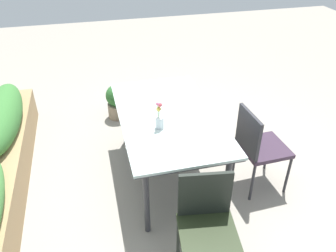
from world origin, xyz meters
TOP-DOWN VIEW (x-y plane):
  - ground_plane at (0.00, 0.00)m, footprint 12.00×12.00m
  - dining_table at (0.01, 0.09)m, footprint 1.60×0.93m
  - chair_near_left at (-0.36, -0.71)m, footprint 0.44×0.44m
  - chair_end_left at (-1.14, 0.08)m, footprint 0.48×0.48m
  - flower_vase at (-0.19, 0.22)m, footprint 0.08×0.08m
  - potted_plant at (1.33, 0.46)m, footprint 0.30×0.30m

SIDE VIEW (x-z plane):
  - ground_plane at x=0.00m, z-range 0.00..0.00m
  - potted_plant at x=1.33m, z-range 0.01..0.48m
  - chair_end_left at x=-1.14m, z-range 0.07..0.93m
  - chair_near_left at x=-0.36m, z-range 0.07..0.95m
  - dining_table at x=0.01m, z-range 0.32..1.06m
  - flower_vase at x=-0.19m, z-range 0.71..0.97m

